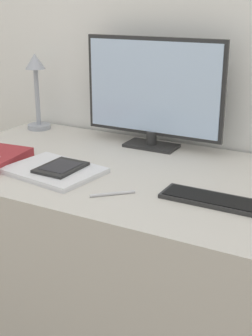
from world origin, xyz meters
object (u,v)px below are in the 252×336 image
at_px(monitor, 153,91).
at_px(ereader, 61,167).
at_px(keyboard, 210,199).
at_px(pen, 113,194).
at_px(laptop, 54,171).
at_px(desk_lamp, 36,83).

distance_m(monitor, ereader, 0.48).
bearing_deg(keyboard, pen, -160.55).
bearing_deg(pen, laptop, 165.58).
bearing_deg(ereader, monitor, 71.78).
bearing_deg(keyboard, laptop, -177.22).
height_order(ereader, desk_lamp, desk_lamp).
height_order(laptop, pen, laptop).
bearing_deg(monitor, pen, -77.73).
bearing_deg(desk_lamp, monitor, -0.72).
distance_m(keyboard, laptop, 0.54).
height_order(monitor, laptop, monitor).
relative_size(keyboard, laptop, 0.86).
bearing_deg(keyboard, ereader, -177.95).
relative_size(keyboard, desk_lamp, 0.85).
bearing_deg(laptop, keyboard, 2.78).
relative_size(monitor, keyboard, 1.99).
xyz_separation_m(laptop, desk_lamp, (-0.40, 0.43, 0.20)).
xyz_separation_m(keyboard, ereader, (-0.51, -0.02, 0.01)).
xyz_separation_m(monitor, keyboard, (0.38, -0.40, -0.21)).
bearing_deg(laptop, ereader, 17.83).
xyz_separation_m(laptop, ereader, (0.02, 0.01, 0.01)).
distance_m(monitor, pen, 0.55).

